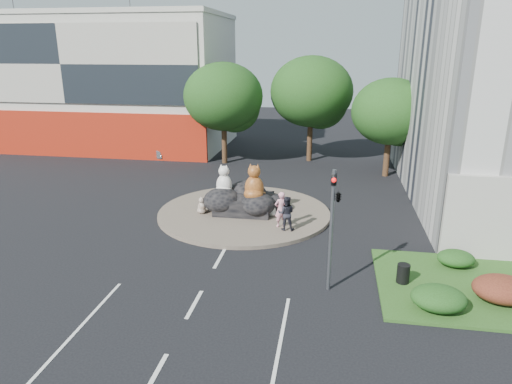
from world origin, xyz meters
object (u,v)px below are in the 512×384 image
at_px(pedestrian_pink, 281,209).
at_px(cat_white, 224,180).
at_px(cat_tabby, 254,182).
at_px(pedestrian_dark, 286,213).
at_px(parked_car, 145,150).
at_px(kitten_white, 272,209).
at_px(litter_bin, 403,273).
at_px(kitten_calico, 202,205).

bearing_deg(pedestrian_pink, cat_white, -60.73).
distance_m(cat_tabby, pedestrian_dark, 3.05).
xyz_separation_m(pedestrian_pink, parked_car, (-13.80, 14.80, -0.48)).
xyz_separation_m(kitten_white, parked_car, (-13.14, 13.26, 0.07)).
distance_m(pedestrian_pink, parked_car, 20.25).
relative_size(cat_white, litter_bin, 2.31).
distance_m(cat_tabby, litter_bin, 10.06).
height_order(cat_tabby, parked_car, cat_tabby).
xyz_separation_m(cat_white, pedestrian_dark, (3.90, -2.55, -0.90)).
relative_size(cat_tabby, pedestrian_pink, 1.08).
relative_size(kitten_white, parked_car, 0.20).
bearing_deg(kitten_white, cat_tabby, 145.27).
bearing_deg(cat_tabby, litter_bin, -37.60).
height_order(cat_white, pedestrian_pink, cat_white).
bearing_deg(pedestrian_pink, kitten_calico, -45.24).
relative_size(cat_tabby, pedestrian_dark, 1.13).
relative_size(pedestrian_pink, litter_bin, 2.42).
distance_m(pedestrian_pink, litter_bin, 7.61).
bearing_deg(cat_tabby, parked_car, 137.27).
bearing_deg(kitten_calico, litter_bin, 13.80).
relative_size(kitten_calico, pedestrian_dark, 0.54).
height_order(kitten_calico, pedestrian_pink, pedestrian_pink).
distance_m(kitten_white, parked_car, 18.66).
distance_m(pedestrian_dark, litter_bin, 7.08).
xyz_separation_m(pedestrian_pink, pedestrian_dark, (0.33, -0.43, -0.04)).
bearing_deg(pedestrian_dark, pedestrian_pink, -53.87).
height_order(pedestrian_dark, litter_bin, pedestrian_dark).
bearing_deg(kitten_white, pedestrian_dark, -94.99).
relative_size(cat_white, pedestrian_pink, 0.95).
bearing_deg(parked_car, cat_white, -131.57).
bearing_deg(kitten_calico, cat_tabby, 51.37).
relative_size(kitten_calico, kitten_white, 1.21).
bearing_deg(cat_tabby, kitten_calico, -169.31).
bearing_deg(litter_bin, kitten_calico, 148.34).
distance_m(cat_tabby, parked_car, 17.97).
relative_size(kitten_white, pedestrian_dark, 0.45).
relative_size(pedestrian_pink, parked_car, 0.46).
xyz_separation_m(kitten_white, pedestrian_pink, (0.67, -1.55, 0.55)).
bearing_deg(litter_bin, pedestrian_dark, 138.65).
bearing_deg(pedestrian_pink, kitten_white, -96.66).
distance_m(kitten_white, pedestrian_pink, 1.77).
relative_size(kitten_white, pedestrian_pink, 0.43).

